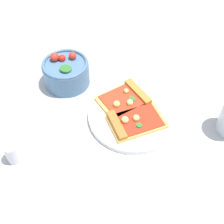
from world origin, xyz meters
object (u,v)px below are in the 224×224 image
Objects in this scene: salad_bowl at (66,72)px; plate at (133,116)px; pizza_slice_near at (133,121)px; pizza_slice_far at (126,99)px.

plate is at bearing 8.10° from salad_bowl.
pizza_slice_far is (-0.06, 0.04, -0.00)m from pizza_slice_near.
plate is at bearing 129.75° from pizza_slice_near.
pizza_slice_far is (-0.04, 0.02, 0.01)m from plate.
pizza_slice_near reaches higher than plate.
pizza_slice_far is 0.19m from salad_bowl.
plate is 0.23m from salad_bowl.
salad_bowl is at bearing -171.90° from plate.
pizza_slice_far is at bearing 145.45° from pizza_slice_near.
salad_bowl is (-0.24, -0.01, 0.02)m from pizza_slice_near.
plate is at bearing -24.96° from pizza_slice_far.
salad_bowl reaches higher than pizza_slice_far.
salad_bowl is (-0.18, -0.05, 0.02)m from pizza_slice_far.
pizza_slice_near is at bearing -50.25° from plate.
pizza_slice_near and pizza_slice_far have the same top height.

